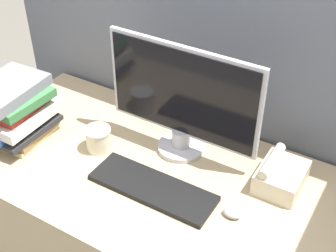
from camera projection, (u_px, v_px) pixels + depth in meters
cubicle_panel_rear at (219, 110)px, 1.95m from camera, size 2.06×0.04×1.62m
desk at (168, 246)px, 1.92m from camera, size 1.66×0.76×0.76m
monitor at (182, 101)px, 1.70m from camera, size 0.61×0.18×0.44m
keyboard at (153, 188)px, 1.64m from camera, size 0.46×0.15×0.02m
mouse at (232, 214)px, 1.54m from camera, size 0.06×0.04×0.03m
coffee_cup at (98, 139)px, 1.80m from camera, size 0.10×0.10×0.09m
book_stack at (14, 110)px, 1.82m from camera, size 0.25×0.32×0.24m
desk_telephone at (280, 176)px, 1.64m from camera, size 0.15×0.19×0.12m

